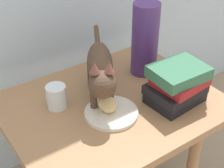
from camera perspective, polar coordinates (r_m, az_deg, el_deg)
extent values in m
cube|color=#9E724C|center=(1.22, 0.00, -3.70)|extent=(0.75, 0.60, 0.03)
cylinder|color=#9E724C|center=(1.39, 13.40, -13.34)|extent=(0.04, 0.04, 0.48)
cylinder|color=#9E724C|center=(1.46, -12.54, -10.11)|extent=(0.04, 0.04, 0.48)
cylinder|color=#9E724C|center=(1.62, 1.99, -3.98)|extent=(0.04, 0.04, 0.48)
cylinder|color=silver|center=(1.15, -0.12, -4.90)|extent=(0.18, 0.18, 0.01)
ellipsoid|color=#E0BC7A|center=(1.14, -0.78, -3.39)|extent=(0.07, 0.09, 0.05)
cylinder|color=#4C3828|center=(1.15, -0.27, -2.20)|extent=(0.02, 0.02, 0.10)
cylinder|color=#4C3828|center=(1.15, -3.26, -2.34)|extent=(0.02, 0.02, 0.10)
cylinder|color=#4C3828|center=(1.28, -0.85, 2.02)|extent=(0.02, 0.02, 0.10)
cylinder|color=#4C3828|center=(1.28, -3.53, 1.90)|extent=(0.02, 0.02, 0.10)
ellipsoid|color=#4C3828|center=(1.18, -2.08, 3.44)|extent=(0.21, 0.27, 0.11)
sphere|color=#4C3828|center=(1.04, -1.64, -0.13)|extent=(0.09, 0.09, 0.09)
cone|color=brown|center=(1.01, -0.44, 2.87)|extent=(0.03, 0.03, 0.03)
cone|color=brown|center=(1.00, -2.95, 2.76)|extent=(0.03, 0.03, 0.03)
cylinder|color=#4C3828|center=(1.35, -2.56, 8.18)|extent=(0.10, 0.15, 0.02)
cube|color=black|center=(1.23, 10.62, -2.12)|extent=(0.20, 0.15, 0.04)
cube|color=black|center=(1.20, 10.70, -0.82)|extent=(0.20, 0.16, 0.03)
cube|color=maroon|center=(1.19, 11.44, 0.53)|extent=(0.18, 0.16, 0.03)
cube|color=#336B4C|center=(1.16, 11.24, 1.96)|extent=(0.19, 0.15, 0.04)
cylinder|color=#4C2D72|center=(1.32, 5.59, 7.53)|extent=(0.10, 0.10, 0.29)
cylinder|color=silver|center=(1.18, -9.38, -2.15)|extent=(0.07, 0.07, 0.08)
cylinder|color=silver|center=(1.19, -9.29, -2.94)|extent=(0.06, 0.06, 0.04)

